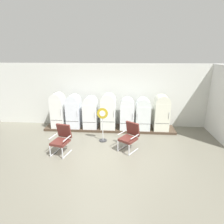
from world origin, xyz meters
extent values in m
cube|color=slate|center=(0.00, 0.00, -0.03)|extent=(12.00, 10.00, 0.05)
cube|color=silver|center=(0.00, 3.66, 1.52)|extent=(11.76, 0.12, 3.04)
cube|color=#47443F|center=(0.00, 3.66, 2.69)|extent=(11.76, 0.07, 0.06)
cube|color=silver|center=(4.66, 2.50, 1.52)|extent=(0.12, 2.20, 3.04)
cube|color=#463629|center=(0.00, 3.02, 0.06)|extent=(6.09, 0.95, 0.11)
cube|color=white|center=(-2.40, 2.88, 0.79)|extent=(0.59, 0.59, 1.35)
cylinder|color=white|center=(-2.40, 2.88, 1.46)|extent=(0.59, 0.58, 0.59)
cube|color=#383838|center=(-2.40, 2.59, 0.55)|extent=(0.54, 0.01, 0.01)
cylinder|color=silver|center=(-2.17, 2.57, 0.95)|extent=(0.02, 0.02, 0.28)
cube|color=white|center=(-1.66, 2.91, 0.74)|extent=(0.62, 0.63, 1.25)
cylinder|color=white|center=(-1.66, 2.91, 1.36)|extent=(0.62, 0.62, 0.62)
cube|color=#383838|center=(-1.66, 2.59, 0.51)|extent=(0.57, 0.01, 0.01)
cylinder|color=silver|center=(-1.41, 2.57, 0.89)|extent=(0.02, 0.02, 0.28)
cube|color=white|center=(-0.88, 2.93, 0.70)|extent=(0.63, 0.68, 1.17)
cylinder|color=white|center=(-0.88, 2.93, 1.28)|extent=(0.63, 0.66, 0.63)
cube|color=#383838|center=(-0.88, 2.59, 0.49)|extent=(0.58, 0.01, 0.01)
cylinder|color=silver|center=(-0.62, 2.57, 0.84)|extent=(0.02, 0.02, 0.28)
cube|color=white|center=(-0.04, 2.89, 0.77)|extent=(0.66, 0.61, 1.31)
cylinder|color=white|center=(-0.04, 2.89, 1.42)|extent=(0.66, 0.60, 0.66)
cube|color=#383838|center=(-0.04, 2.59, 0.53)|extent=(0.61, 0.01, 0.01)
cylinder|color=silver|center=(0.23, 2.57, 0.93)|extent=(0.02, 0.02, 0.28)
cube|color=white|center=(0.82, 2.93, 0.68)|extent=(0.62, 0.69, 1.14)
cylinder|color=white|center=(0.82, 2.93, 1.26)|extent=(0.62, 0.67, 0.62)
cube|color=#383838|center=(0.82, 2.59, 0.48)|extent=(0.57, 0.01, 0.01)
cylinder|color=silver|center=(1.07, 2.57, 0.82)|extent=(0.02, 0.02, 0.28)
cube|color=silver|center=(1.54, 2.93, 0.68)|extent=(0.64, 0.67, 1.14)
cylinder|color=silver|center=(1.54, 2.93, 1.25)|extent=(0.64, 0.66, 0.64)
cube|color=#383838|center=(1.54, 2.59, 0.48)|extent=(0.59, 0.01, 0.01)
cylinder|color=silver|center=(1.28, 2.57, 0.82)|extent=(0.02, 0.02, 0.28)
cube|color=silver|center=(2.37, 2.92, 0.75)|extent=(0.65, 0.65, 1.28)
cylinder|color=silver|center=(2.37, 2.92, 1.39)|extent=(0.65, 0.64, 0.65)
cube|color=#383838|center=(2.37, 2.59, 0.52)|extent=(0.60, 0.01, 0.01)
cylinder|color=silver|center=(2.63, 2.57, 0.91)|extent=(0.02, 0.02, 0.28)
cylinder|color=silver|center=(-1.78, 0.66, 0.02)|extent=(0.18, 0.62, 0.04)
cylinder|color=silver|center=(-1.85, 0.38, 0.22)|extent=(0.05, 0.05, 0.39)
cylinder|color=silver|center=(-1.31, 0.55, 0.02)|extent=(0.18, 0.62, 0.04)
cylinder|color=silver|center=(-1.37, 0.27, 0.22)|extent=(0.05, 0.05, 0.39)
cube|color=#5B2822|center=(-1.55, 0.61, 0.46)|extent=(0.64, 0.67, 0.09)
cube|color=#5B2822|center=(-1.48, 0.91, 0.77)|extent=(0.56, 0.29, 0.54)
cylinder|color=silver|center=(-1.82, 0.67, 0.64)|extent=(0.15, 0.51, 0.04)
cylinder|color=silver|center=(-1.27, 0.55, 0.64)|extent=(0.15, 0.51, 0.04)
cylinder|color=silver|center=(0.66, 1.17, 0.02)|extent=(0.39, 0.54, 0.04)
cylinder|color=silver|center=(0.49, 0.93, 0.22)|extent=(0.06, 0.06, 0.39)
cylinder|color=silver|center=(1.06, 0.89, 0.02)|extent=(0.39, 0.54, 0.04)
cylinder|color=silver|center=(0.89, 0.65, 0.22)|extent=(0.06, 0.06, 0.39)
cube|color=#5B2822|center=(0.86, 1.03, 0.46)|extent=(0.76, 0.77, 0.09)
cube|color=#5B2822|center=(1.03, 1.28, 0.77)|extent=(0.54, 0.45, 0.54)
cylinder|color=silver|center=(0.63, 1.19, 0.64)|extent=(0.32, 0.44, 0.04)
cylinder|color=silver|center=(1.09, 0.87, 0.64)|extent=(0.32, 0.44, 0.04)
cylinder|color=#2D2D30|center=(-0.16, 1.76, 0.01)|extent=(0.32, 0.32, 0.03)
cylinder|color=silver|center=(-0.16, 1.76, 0.62)|extent=(0.04, 0.04, 1.18)
cylinder|color=#B1951E|center=(-0.16, 1.74, 1.21)|extent=(0.44, 0.02, 0.44)
cylinder|color=white|center=(-0.16, 1.72, 1.21)|extent=(0.24, 0.00, 0.24)
camera|label=1|loc=(0.73, -5.22, 3.46)|focal=29.86mm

